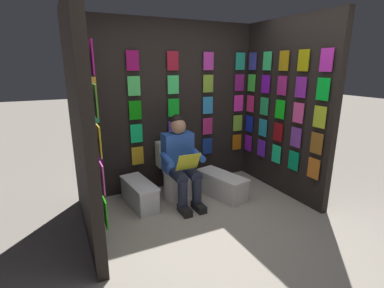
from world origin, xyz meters
TOP-DOWN VIEW (x-y plane):
  - ground_plane at (0.00, 0.00)m, footprint 30.00×30.00m
  - display_wall_back at (0.00, -1.74)m, footprint 2.72×0.14m
  - display_wall_left at (-1.36, -0.84)m, footprint 0.14×1.69m
  - display_wall_right at (1.36, -0.84)m, footprint 0.14×1.69m
  - toilet at (0.14, -1.31)m, footprint 0.41×0.55m
  - person_reading at (0.14, -1.08)m, footprint 0.52×0.68m
  - comic_longbox_near at (0.69, -1.22)m, footprint 0.36×0.73m
  - comic_longbox_far at (-0.45, -1.00)m, footprint 0.49×0.83m

SIDE VIEW (x-z plane):
  - ground_plane at x=0.00m, z-range 0.00..0.00m
  - comic_longbox_far at x=-0.45m, z-range 0.00..0.33m
  - comic_longbox_near at x=0.69m, z-range 0.00..0.34m
  - toilet at x=0.14m, z-range -0.06..0.71m
  - person_reading at x=0.14m, z-range 0.00..1.20m
  - display_wall_left at x=-1.36m, z-range 0.00..2.43m
  - display_wall_right at x=1.36m, z-range 0.00..2.43m
  - display_wall_back at x=0.00m, z-range 0.00..2.43m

